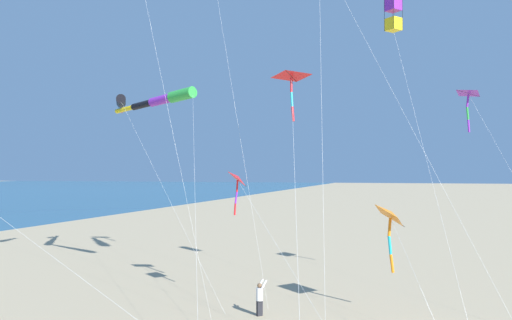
# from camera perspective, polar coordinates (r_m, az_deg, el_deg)

# --- Properties ---
(person_child_green_jacket) EXTENTS (0.57, 0.59, 1.64)m
(person_child_green_jacket) POSITION_cam_1_polar(r_m,az_deg,el_deg) (24.38, 0.41, -14.88)
(person_child_green_jacket) COLOR #232328
(person_child_green_jacket) RESTS_ON ground_plane
(kite_box_green_low_center) EXTENTS (3.51, 9.24, 15.96)m
(kite_box_green_low_center) POSITION_cam_1_polar(r_m,az_deg,el_deg) (29.70, 15.01, 15.29)
(kite_box_green_low_center) COLOR purple
(kite_box_green_low_center) RESTS_ON ground_plane
(kite_delta_red_high_left) EXTENTS (3.76, 12.40, 11.40)m
(kite_delta_red_high_left) POSITION_cam_1_polar(r_m,az_deg,el_deg) (24.47, 3.97, 9.21)
(kite_delta_red_high_left) COLOR red
(kite_delta_red_high_left) RESTS_ON ground_plane
(kite_delta_magenta_far_left) EXTENTS (7.59, 9.61, 6.63)m
(kite_delta_magenta_far_left) POSITION_cam_1_polar(r_m,az_deg,el_deg) (26.13, -1.96, -2.20)
(kite_delta_magenta_far_left) COLOR red
(kite_delta_magenta_far_left) RESTS_ON ground_plane
(kite_delta_long_streamer_right) EXTENTS (3.24, 10.20, 5.09)m
(kite_delta_long_streamer_right) POSITION_cam_1_polar(r_m,az_deg,el_deg) (25.17, 14.82, -6.07)
(kite_delta_long_streamer_right) COLOR orange
(kite_delta_long_streamer_right) RESTS_ON ground_plane
(kite_windsock_black_fish_shape) EXTENTS (13.32, 16.98, 11.62)m
(kite_windsock_black_fish_shape) POSITION_cam_1_polar(r_m,az_deg,el_deg) (32.56, -10.27, 6.61)
(kite_windsock_black_fish_shape) COLOR green
(kite_windsock_black_fish_shape) RESTS_ON ground_plane
(kite_windsock_striped_overhead) EXTENTS (13.67, 13.28, 11.79)m
(kite_windsock_striped_overhead) POSITION_cam_1_polar(r_m,az_deg,el_deg) (37.75, -14.73, 6.08)
(kite_windsock_striped_overhead) COLOR black
(kite_windsock_striped_overhead) RESTS_ON ground_plane
(kite_delta_long_streamer_left) EXTENTS (4.35, 11.60, 11.39)m
(kite_delta_long_streamer_left) POSITION_cam_1_polar(r_m,az_deg,el_deg) (31.75, 22.55, 6.82)
(kite_delta_long_streamer_left) COLOR purple
(kite_delta_long_streamer_left) RESTS_ON ground_plane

